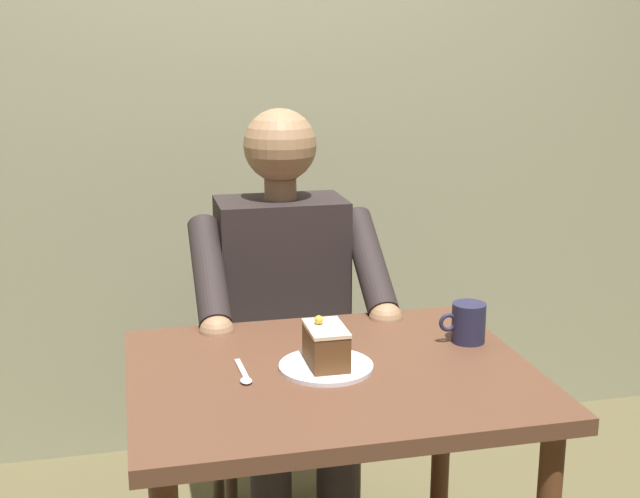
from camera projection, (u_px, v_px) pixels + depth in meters
The scene contains 8 objects.
cafe_rear_panel at pixel (244, 26), 2.86m from camera, with size 6.40×0.12×3.00m, color gray.
dining_table at pixel (332, 415), 1.89m from camera, with size 0.89×0.71×0.76m.
chair at pixel (277, 360), 2.58m from camera, with size 0.42×0.42×0.91m.
seated_person at pixel (287, 328), 2.38m from camera, with size 0.53×0.58×1.28m.
dessert_plate at pixel (326, 366), 1.87m from camera, with size 0.21×0.21×0.01m, color white.
cake_slice at pixel (326, 345), 1.85m from camera, with size 0.08×0.13×0.11m.
coffee_cup at pixel (468, 322), 2.02m from camera, with size 0.12×0.08×0.10m.
dessert_spoon at pixel (244, 375), 1.82m from camera, with size 0.03×0.14×0.01m.
Camera 1 is at (0.42, 1.68, 1.48)m, focal length 47.36 mm.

